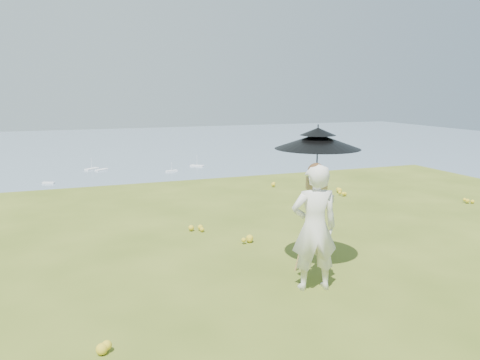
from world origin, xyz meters
name	(u,v)px	position (x,y,z in m)	size (l,w,h in m)	color
ground	(370,243)	(0.00, 0.00, 0.00)	(14.00, 14.00, 0.00)	#4B5F1B
shoreline_tier	(108,308)	(0.00, 75.00, -36.00)	(170.00, 28.00, 8.00)	#6F6559
bay_water	(79,164)	(0.00, 240.00, -34.00)	(700.00, 700.00, 0.00)	slate
slope_trees	(134,284)	(0.00, 35.00, -15.00)	(110.00, 50.00, 6.00)	#1C4F17
harbor_town	(106,274)	(0.00, 75.00, -29.50)	(110.00, 22.00, 5.00)	silver
moored_boats	(47,199)	(-12.50, 161.00, -33.65)	(140.00, 140.00, 0.70)	white
wildflowers	(362,236)	(0.00, 0.25, 0.06)	(10.00, 10.50, 0.12)	yellow
painter	(314,228)	(-1.95, -1.37, 0.88)	(0.64, 0.42, 1.75)	white
field_easel	(315,221)	(-1.63, -0.85, 0.80)	(0.61, 0.61, 1.60)	#A18443
sun_umbrella	(317,156)	(-1.62, -0.82, 1.77)	(1.24, 1.24, 0.91)	black
painter_cap	(316,168)	(-1.95, -1.37, 1.70)	(0.21, 0.26, 0.10)	#D6757E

